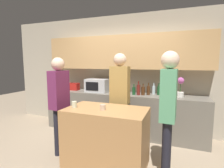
{
  "coord_description": "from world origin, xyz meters",
  "views": [
    {
      "loc": [
        1.19,
        -2.3,
        1.6
      ],
      "look_at": [
        0.19,
        0.33,
        1.25
      ],
      "focal_mm": 28.0,
      "sensor_mm": 36.0,
      "label": 1
    }
  ],
  "objects_px": {
    "toaster": "(74,86)",
    "potted_plant": "(180,87)",
    "bottle_2": "(143,91)",
    "bottle_3": "(148,90)",
    "bottle_6": "(164,90)",
    "person_left": "(120,92)",
    "cup_1": "(103,107)",
    "bottle_1": "(138,90)",
    "bottle_4": "(154,90)",
    "person_right": "(59,97)",
    "cup_0": "(74,104)",
    "person_center": "(168,105)",
    "bottle_0": "(134,91)",
    "microwave": "(98,85)",
    "bottle_5": "(159,90)"
  },
  "relations": [
    {
      "from": "bottle_2",
      "to": "bottle_4",
      "type": "xyz_separation_m",
      "value": [
        0.2,
        0.17,
        0.0
      ]
    },
    {
      "from": "person_center",
      "to": "cup_0",
      "type": "bearing_deg",
      "value": 94.76
    },
    {
      "from": "potted_plant",
      "to": "bottle_0",
      "type": "xyz_separation_m",
      "value": [
        -0.92,
        -0.09,
        -0.11
      ]
    },
    {
      "from": "bottle_2",
      "to": "bottle_3",
      "type": "distance_m",
      "value": 0.12
    },
    {
      "from": "toaster",
      "to": "potted_plant",
      "type": "relative_size",
      "value": 0.66
    },
    {
      "from": "toaster",
      "to": "person_center",
      "type": "bearing_deg",
      "value": -30.13
    },
    {
      "from": "toaster",
      "to": "bottle_0",
      "type": "relative_size",
      "value": 1.15
    },
    {
      "from": "bottle_1",
      "to": "person_right",
      "type": "xyz_separation_m",
      "value": [
        -1.12,
        -1.18,
        -0.02
      ]
    },
    {
      "from": "microwave",
      "to": "bottle_4",
      "type": "distance_m",
      "value": 1.29
    },
    {
      "from": "toaster",
      "to": "bottle_0",
      "type": "bearing_deg",
      "value": -3.21
    },
    {
      "from": "cup_1",
      "to": "bottle_3",
      "type": "bearing_deg",
      "value": 72.62
    },
    {
      "from": "bottle_2",
      "to": "person_right",
      "type": "height_order",
      "value": "person_right"
    },
    {
      "from": "bottle_5",
      "to": "cup_1",
      "type": "bearing_deg",
      "value": -113.66
    },
    {
      "from": "microwave",
      "to": "person_center",
      "type": "relative_size",
      "value": 0.3
    },
    {
      "from": "bottle_3",
      "to": "person_center",
      "type": "relative_size",
      "value": 0.15
    },
    {
      "from": "bottle_1",
      "to": "cup_1",
      "type": "height_order",
      "value": "bottle_1"
    },
    {
      "from": "potted_plant",
      "to": "bottle_2",
      "type": "relative_size",
      "value": 1.62
    },
    {
      "from": "bottle_3",
      "to": "person_right",
      "type": "distance_m",
      "value": 1.83
    },
    {
      "from": "bottle_1",
      "to": "bottle_2",
      "type": "height_order",
      "value": "bottle_1"
    },
    {
      "from": "bottle_0",
      "to": "bottle_1",
      "type": "xyz_separation_m",
      "value": [
        0.1,
        0.01,
        0.03
      ]
    },
    {
      "from": "microwave",
      "to": "cup_1",
      "type": "relative_size",
      "value": 5.96
    },
    {
      "from": "toaster",
      "to": "person_center",
      "type": "relative_size",
      "value": 0.15
    },
    {
      "from": "cup_1",
      "to": "person_left",
      "type": "relative_size",
      "value": 0.05
    },
    {
      "from": "person_right",
      "to": "bottle_4",
      "type": "bearing_deg",
      "value": 137.71
    },
    {
      "from": "potted_plant",
      "to": "person_center",
      "type": "relative_size",
      "value": 0.23
    },
    {
      "from": "microwave",
      "to": "cup_1",
      "type": "height_order",
      "value": "microwave"
    },
    {
      "from": "bottle_3",
      "to": "toaster",
      "type": "bearing_deg",
      "value": -179.63
    },
    {
      "from": "bottle_2",
      "to": "bottle_4",
      "type": "height_order",
      "value": "bottle_4"
    },
    {
      "from": "bottle_0",
      "to": "bottle_2",
      "type": "bearing_deg",
      "value": 10.47
    },
    {
      "from": "potted_plant",
      "to": "cup_1",
      "type": "height_order",
      "value": "potted_plant"
    },
    {
      "from": "toaster",
      "to": "bottle_0",
      "type": "height_order",
      "value": "bottle_0"
    },
    {
      "from": "bottle_6",
      "to": "person_right",
      "type": "bearing_deg",
      "value": -141.21
    },
    {
      "from": "bottle_6",
      "to": "person_left",
      "type": "relative_size",
      "value": 0.17
    },
    {
      "from": "person_center",
      "to": "potted_plant",
      "type": "bearing_deg",
      "value": -4.46
    },
    {
      "from": "bottle_4",
      "to": "cup_1",
      "type": "relative_size",
      "value": 2.86
    },
    {
      "from": "bottle_3",
      "to": "person_center",
      "type": "bearing_deg",
      "value": -70.72
    },
    {
      "from": "bottle_1",
      "to": "cup_0",
      "type": "distance_m",
      "value": 1.52
    },
    {
      "from": "cup_0",
      "to": "cup_1",
      "type": "xyz_separation_m",
      "value": [
        0.48,
        0.02,
        -0.01
      ]
    },
    {
      "from": "bottle_0",
      "to": "bottle_2",
      "type": "relative_size",
      "value": 0.93
    },
    {
      "from": "cup_0",
      "to": "cup_1",
      "type": "distance_m",
      "value": 0.48
    },
    {
      "from": "microwave",
      "to": "person_center",
      "type": "bearing_deg",
      "value": -38.99
    },
    {
      "from": "cup_1",
      "to": "person_left",
      "type": "xyz_separation_m",
      "value": [
        0.03,
        0.7,
        0.12
      ]
    },
    {
      "from": "bottle_6",
      "to": "bottle_2",
      "type": "bearing_deg",
      "value": -167.01
    },
    {
      "from": "bottle_4",
      "to": "bottle_6",
      "type": "bearing_deg",
      "value": -17.42
    },
    {
      "from": "bottle_2",
      "to": "person_center",
      "type": "xyz_separation_m",
      "value": [
        0.58,
        -1.3,
        0.04
      ]
    },
    {
      "from": "cup_0",
      "to": "person_center",
      "type": "height_order",
      "value": "person_center"
    },
    {
      "from": "bottle_0",
      "to": "person_center",
      "type": "xyz_separation_m",
      "value": [
        0.77,
        -1.26,
        0.05
      ]
    },
    {
      "from": "bottle_3",
      "to": "cup_0",
      "type": "height_order",
      "value": "bottle_3"
    },
    {
      "from": "person_left",
      "to": "bottle_5",
      "type": "bearing_deg",
      "value": -127.05
    },
    {
      "from": "bottle_1",
      "to": "bottle_2",
      "type": "xyz_separation_m",
      "value": [
        0.09,
        0.03,
        -0.02
      ]
    }
  ]
}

